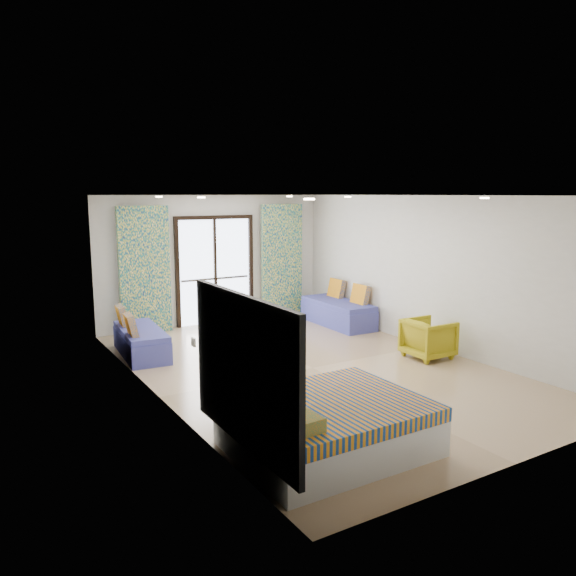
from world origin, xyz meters
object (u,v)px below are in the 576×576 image
coffee_table (251,321)px  armchair (428,337)px  bed (327,425)px  daybed_left (140,341)px  daybed_right (338,312)px

coffee_table → armchair: bearing=-52.3°
bed → coffee_table: 4.77m
daybed_left → coffee_table: size_ratio=2.17×
bed → armchair: (3.46, 1.95, 0.08)m
daybed_right → coffee_table: bearing=-174.8°
daybed_left → armchair: (4.09, -2.66, 0.11)m
bed → armchair: armchair is taller
bed → daybed_left: daybed_left is taller
daybed_left → armchair: bearing=-28.3°
bed → daybed_right: daybed_right is taller
bed → armchair: 3.97m
coffee_table → armchair: armchair is taller
coffee_table → armchair: size_ratio=1.08×
bed → coffee_table: coffee_table is taller
daybed_left → daybed_right: 4.23m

